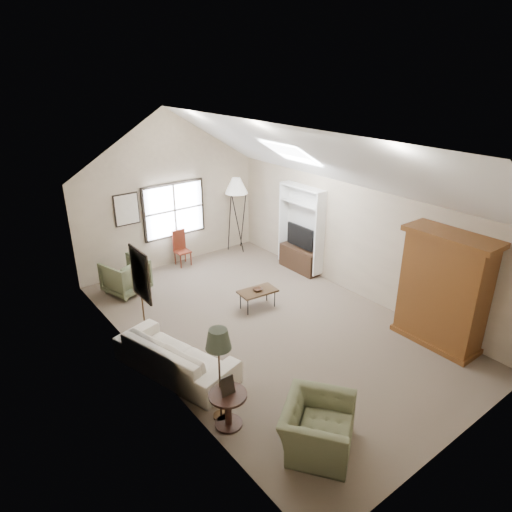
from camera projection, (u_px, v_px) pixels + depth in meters
room_shell at (270, 169)px, 8.03m from camera, size 5.01×8.01×4.00m
window at (174, 210)px, 11.66m from camera, size 1.72×0.08×1.42m
skylight at (291, 152)px, 9.41m from camera, size 0.80×1.20×0.52m
wall_art at (133, 239)px, 8.97m from camera, size 1.97×3.71×0.88m
armoire at (444, 290)px, 8.34m from camera, size 0.60×1.50×2.20m
tv_alcove at (301, 228)px, 11.32m from camera, size 0.32×1.30×2.10m
media_console at (299, 259)px, 11.64m from camera, size 0.34×1.18×0.60m
tv_panel at (300, 236)px, 11.40m from camera, size 0.05×0.90×0.55m
sofa at (175, 355)px, 7.79m from camera, size 1.46×2.40×0.66m
armchair_near at (317, 427)px, 6.24m from camera, size 1.40×1.37×0.69m
armchair_far at (126, 276)px, 10.49m from camera, size 1.06×1.08×0.80m
coffee_table at (258, 299)px, 9.88m from camera, size 0.86×0.54×0.42m
bowl at (258, 289)px, 9.79m from camera, size 0.22×0.22×0.05m
side_table at (228, 409)px, 6.65m from camera, size 0.70×0.70×0.56m
side_chair at (182, 248)px, 11.87m from camera, size 0.36×0.36×0.93m
tripod_lamp at (237, 214)px, 12.62m from camera, size 0.77×0.77×2.11m
dark_lamp at (220, 374)px, 6.59m from camera, size 0.46×0.46×1.57m
tan_lamp at (143, 308)px, 8.52m from camera, size 0.35×0.35×1.41m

